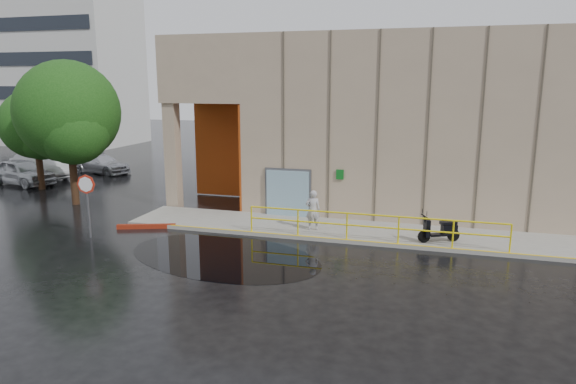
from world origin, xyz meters
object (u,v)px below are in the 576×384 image
Objects in this scene: person at (313,210)px; car_b at (41,166)px; stop_sign at (87,192)px; tree_near at (69,116)px; car_c at (101,164)px; scooter at (440,223)px; tree_far at (37,127)px; red_curb at (146,226)px; car_a at (22,172)px.

car_b is at bearing -37.21° from person.
stop_sign is 6.61m from tree_near.
person is 0.38× the size of car_c.
car_c is at bearing -20.11° from car_b.
car_c is (-21.65, 10.05, -0.24)m from scooter.
tree_near is 1.25× the size of tree_far.
person is 20.48m from car_b.
car_b is 9.54m from tree_near.
tree_near is at bearing 149.61° from stop_sign.
person is at bearing -88.08° from car_b.
person is at bearing 37.08° from stop_sign.
red_curb is 14.97m from car_b.
tree_near is at bearing -31.66° from tree_far.
car_a is at bearing 152.36° from red_curb.
person is 0.36× the size of car_a.
scooter is at bearing 4.59° from red_curb.
stop_sign is 1.04× the size of red_curb.
car_c is 0.77× the size of tree_far.
person is at bearing 10.22° from red_curb.
car_c is at bearing 118.51° from tree_near.
car_c is at bearing 132.30° from red_curb.
stop_sign is 2.84m from red_curb.
stop_sign is at bearing -135.36° from car_c.
car_a reaches higher than red_curb.
red_curb is 0.56× the size of car_c.
tree_far is at bearing -31.12° from person.
stop_sign is 0.45× the size of tree_far.
car_a is (-12.00, 6.28, 0.67)m from red_curb.
tree_far is (-16.63, 4.21, 2.56)m from person.
car_b is 3.61m from car_c.
car_a is at bearing -145.95° from car_b.
tree_near reaches higher than scooter.
car_a is 3.59m from tree_far.
tree_near is (6.47, -3.52, 3.59)m from car_a.
car_c is 10.07m from tree_near.
scooter is 0.33× the size of car_b.
person is 6.95m from red_curb.
red_curb is 0.43× the size of tree_far.
tree_far is at bearing 144.18° from scooter.
tree_near reaches higher than tree_far.
car_c is 6.27m from tree_far.
red_curb is at bearing 160.58° from scooter.
person is 12.87m from tree_near.
person reaches higher than car_c.
stop_sign is 0.51× the size of car_b.
stop_sign is at bearing -110.22° from car_b.
car_c is (2.43, 2.67, -0.18)m from car_b.
car_c is at bearing -8.86° from car_a.
car_b reaches higher than scooter.
tree_far is (0.15, -5.56, 2.89)m from car_c.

